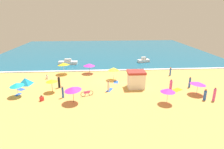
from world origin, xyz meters
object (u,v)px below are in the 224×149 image
Objects in this scene: beachgoer_8 at (171,86)px; beachgoer_9 at (42,98)px; beachgoer_2 at (205,95)px; beach_umbrella_7 at (89,65)px; beachgoer_1 at (214,94)px; beach_umbrella_1 at (64,64)px; beachgoer_6 at (170,71)px; beach_umbrella_3 at (51,81)px; beachgoer_5 at (140,77)px; beachgoer_10 at (63,92)px; beach_umbrella_4 at (168,90)px; beachgoer_7 at (47,77)px; small_boat_1 at (68,62)px; beachgoer_4 at (190,82)px; beachgoer_0 at (59,82)px; beach_umbrella_5 at (73,89)px; small_boat_0 at (144,60)px; parked_bicycle at (87,93)px; lifeguard_cabana at (136,79)px; beach_umbrella_0 at (198,83)px; beach_umbrella_2 at (17,84)px; beach_umbrella_6 at (114,69)px; beach_tent at (25,81)px; beachgoer_3 at (108,86)px.

beachgoer_9 is at bearing -173.80° from beachgoer_8.
beachgoer_8 is (-3.47, 3.23, 0.14)m from beachgoer_2.
beach_umbrella_7 is 1.32× the size of beachgoer_1.
beach_umbrella_1 reaches higher than beachgoer_6.
beachgoer_5 is at bearing 15.92° from beach_umbrella_3.
beach_umbrella_3 reaches higher than beachgoer_10.
beach_umbrella_4 is at bearing -6.42° from beachgoer_9.
beachgoer_7 is 0.18× the size of small_boat_1.
beachgoer_7 is 0.41× the size of beachgoer_8.
beach_umbrella_4 is at bearing -136.39° from beachgoer_4.
beachgoer_0 is 1.10× the size of beachgoer_10.
beach_umbrella_5 is 1.71× the size of beachgoer_4.
small_boat_0 is (15.50, 18.53, -0.33)m from beachgoer_10.
beachgoer_2 reaches higher than small_boat_1.
beach_umbrella_7 is 1.46× the size of parked_bicycle.
beachgoer_2 reaches higher than parked_bicycle.
lifeguard_cabana reaches higher than beach_umbrella_3.
beachgoer_7 is (-17.93, 10.77, -1.49)m from beach_umbrella_4.
beach_umbrella_0 reaches higher than parked_bicycle.
beachgoer_1 is 0.99× the size of beachgoer_8.
beachgoer_2 is at bearing -87.89° from beach_umbrella_0.
beach_umbrella_2 is 1.39× the size of beachgoer_1.
beach_umbrella_3 is at bearing 15.46° from beach_umbrella_2.
beachgoer_9 is at bearing -154.81° from beachgoer_5.
lifeguard_cabana reaches higher than beach_umbrella_2.
beach_umbrella_7 is (9.47, 9.92, -0.02)m from beach_umbrella_2.
beachgoer_4 is at bearing 21.03° from beachgoer_8.
beach_umbrella_6 is 4.70m from beachgoer_5.
lifeguard_cabana is at bearing 117.97° from beach_umbrella_4.
beach_umbrella_6 reaches higher than beachgoer_5.
beach_umbrella_6 is 11.92m from beachgoer_7.
beach_tent is 1.39× the size of beachgoer_8.
beachgoer_3 is (7.59, -1.88, -0.07)m from beachgoer_0.
beachgoer_0 is at bearing 108.34° from beachgoer_10.
beach_umbrella_2 is at bearing 176.96° from parked_bicycle.
lifeguard_cabana is 1.12× the size of beach_umbrella_0.
small_boat_0 reaches higher than beachgoer_9.
small_boat_1 is (-0.13, 15.70, -1.22)m from beach_umbrella_3.
small_boat_1 is at bearing 140.02° from beachgoer_5.
beachgoer_9 is at bearing 173.58° from beach_umbrella_4.
beach_umbrella_4 is at bearing -94.92° from small_boat_0.
beachgoer_7 is (-7.51, 7.76, -0.05)m from parked_bicycle.
beachgoer_8 is at bearing -10.82° from beach_tent.
beachgoer_5 is at bearing 131.12° from beachgoer_2.
beachgoer_10 is (-20.14, 2.34, -0.03)m from beachgoer_1.
lifeguard_cabana reaches higher than beachgoer_10.
beach_umbrella_3 is 5.63m from parked_bicycle.
beachgoer_10 is (-19.12, -2.54, 0.04)m from beachgoer_4.
beach_umbrella_0 is 18.99m from beachgoer_10.
small_boat_0 is (16.74, 14.79, -0.37)m from beachgoer_0.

